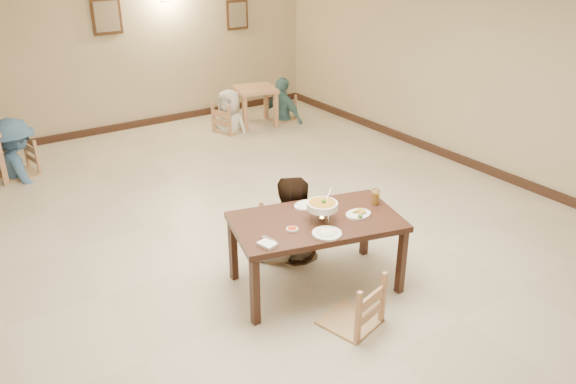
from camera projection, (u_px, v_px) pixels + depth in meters
floor at (257, 246)px, 6.45m from camera, size 10.00×10.00×0.00m
wall_back at (104, 47)px, 9.59m from camera, size 10.00×0.00×10.00m
wall_right at (499, 72)px, 7.85m from camera, size 0.00×10.00×10.00m
baseboard_back at (115, 128)px, 10.17m from camera, size 8.00×0.06×0.12m
baseboard_right at (483, 168)px, 8.44m from camera, size 0.06×10.00×0.12m
picture_b at (107, 16)px, 9.40m from camera, size 0.50×0.04×0.60m
picture_c at (237, 15)px, 10.73m from camera, size 0.45×0.04×0.55m
main_table at (316, 227)px, 5.45m from camera, size 1.79×1.28×0.76m
chair_far at (284, 211)px, 6.13m from camera, size 0.48×0.48×1.02m
chair_near at (352, 277)px, 4.97m from camera, size 0.47×0.47×1.00m
main_diner at (289, 178)px, 5.93m from camera, size 0.95×0.77×1.83m
curry_warmer at (322, 206)px, 5.33m from camera, size 0.33×0.30×0.27m
rice_plate_far at (307, 205)px, 5.67m from camera, size 0.28×0.28×0.06m
rice_plate_near at (327, 233)px, 5.14m from camera, size 0.27×0.27×0.06m
fried_plate at (358, 214)px, 5.48m from camera, size 0.27×0.27×0.06m
chili_dish at (292, 229)px, 5.21m from camera, size 0.11×0.11×0.02m
napkin_cutlery at (267, 244)px, 4.96m from camera, size 0.18×0.25×0.03m
drink_glass at (376, 197)px, 5.69m from camera, size 0.08×0.08×0.16m
bg_table_right at (255, 95)px, 10.30m from camera, size 0.86×0.86×0.71m
bg_chair_lr at (14, 143)px, 8.12m from camera, size 0.47×0.47×1.01m
bg_chair_rl at (229, 103)px, 9.98m from camera, size 0.48×0.48×1.03m
bg_chair_rr at (283, 97)px, 10.64m from camera, size 0.41×0.41×0.88m
bg_diner_b at (8, 119)px, 7.97m from camera, size 0.93×1.26×1.74m
bg_diner_c at (229, 90)px, 9.88m from camera, size 0.78×0.89×1.53m
bg_diner_d at (283, 78)px, 10.49m from camera, size 0.65×1.02×1.62m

